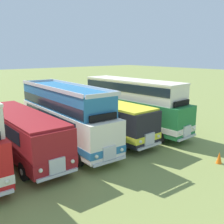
# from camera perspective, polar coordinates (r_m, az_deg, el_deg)

# --- Properties ---
(ground_plane) EXTENTS (200.00, 200.00, 0.00)m
(ground_plane) POSITION_cam_1_polar(r_m,az_deg,el_deg) (19.16, -13.78, -8.31)
(ground_plane) COLOR olive
(bus_third_in_row) EXTENTS (2.68, 10.09, 2.99)m
(bus_third_in_row) POSITION_cam_1_polar(r_m,az_deg,el_deg) (18.20, -19.11, -3.95)
(bus_third_in_row) COLOR maroon
(bus_third_in_row) RESTS_ON ground
(bus_fourth_in_row) EXTENTS (2.98, 10.91, 4.52)m
(bus_fourth_in_row) POSITION_cam_1_polar(r_m,az_deg,el_deg) (19.49, -10.13, -0.52)
(bus_fourth_in_row) COLOR silver
(bus_fourth_in_row) RESTS_ON ground
(bus_fifth_in_row) EXTENTS (2.79, 9.95, 2.99)m
(bus_fifth_in_row) POSITION_cam_1_polar(r_m,az_deg,el_deg) (21.22, -1.87, -0.95)
(bus_fifth_in_row) COLOR black
(bus_fifth_in_row) RESTS_ON ground
(bus_sixth_in_row) EXTENTS (3.10, 10.94, 4.49)m
(bus_sixth_in_row) POSITION_cam_1_polar(r_m,az_deg,el_deg) (23.24, 4.60, 2.02)
(bus_sixth_in_row) COLOR #237538
(bus_sixth_in_row) RESTS_ON ground
(cone_near_end) EXTENTS (0.36, 0.36, 0.75)m
(cone_near_end) POSITION_cam_1_polar(r_m,az_deg,el_deg) (17.90, 22.17, -9.13)
(cone_near_end) COLOR orange
(cone_near_end) RESTS_ON ground
(rope_fence_line) EXTENTS (22.81, 0.08, 1.05)m
(rope_fence_line) POSITION_cam_1_polar(r_m,az_deg,el_deg) (28.63, -23.13, -0.62)
(rope_fence_line) COLOR #8C704C
(rope_fence_line) RESTS_ON ground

